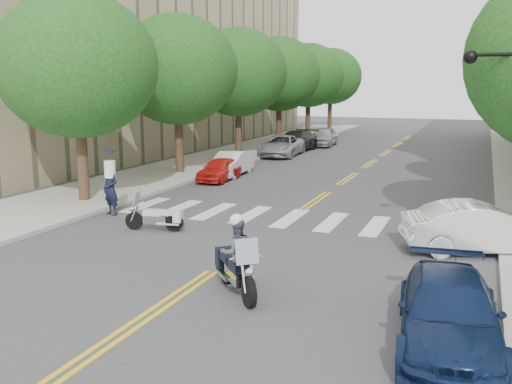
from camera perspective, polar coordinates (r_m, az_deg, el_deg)
The scene contains 18 objects.
ground at distance 15.12m, azimuth -4.42°, elevation -8.00°, with size 140.00×140.00×0.00m, color #38383A.
sidewalk_left at distance 38.57m, azimuth -2.69°, elevation 3.68°, with size 5.00×60.00×0.15m, color #9E9991.
tree_l_0 at distance 24.18m, azimuth -17.46°, elevation 11.96°, with size 6.40×6.40×8.45m.
tree_l_1 at distance 30.82m, azimuth -7.87°, elevation 12.00°, with size 6.40×6.40×8.45m.
tree_l_2 at distance 37.99m, azimuth -1.79°, elevation 11.86°, with size 6.40×6.40×8.45m.
tree_l_3 at distance 45.43m, azimuth 2.33°, elevation 11.69°, with size 6.40×6.40×8.45m.
tree_l_4 at distance 53.04m, azimuth 5.28°, elevation 11.53°, with size 6.40×6.40×8.45m.
tree_l_5 at distance 60.75m, azimuth 7.48°, elevation 11.39°, with size 6.40×6.40×8.45m.
motorcycle_police at distance 13.41m, azimuth -2.02°, elevation -6.60°, with size 1.76×1.95×1.93m.
motorcycle_parked at distance 19.36m, azimuth -9.66°, elevation -2.53°, with size 1.99×0.74×1.30m.
officer_standing at distance 21.92m, azimuth -14.32°, elevation 0.28°, with size 0.72×0.47×1.97m, color black.
convertible at distance 17.81m, azimuth 21.63°, elevation -3.39°, with size 1.55×4.46×1.47m, color white.
sedan_blue at distance 11.45m, azimuth 18.75°, elevation -11.37°, with size 1.85×4.54×1.32m, color #0F1C3E.
parked_car_a at distance 28.93m, azimuth -3.68°, elevation 2.29°, with size 1.39×3.45×1.18m, color red.
parked_car_b at distance 30.44m, azimuth -2.58°, elevation 2.84°, with size 1.36×3.91×1.29m, color white.
parked_car_c at distance 38.69m, azimuth 2.55°, elevation 4.63°, with size 2.32×5.03×1.40m, color #9A9CA1.
parked_car_d at distance 41.63m, azimuth 3.98°, elevation 5.11°, with size 2.06×5.07×1.47m, color black.
parked_car_e at distance 45.30m, azimuth 6.77°, elevation 5.53°, with size 1.76×4.37×1.49m, color #9E9EA3.
Camera 1 is at (6.37, -12.82, 4.88)m, focal length 40.00 mm.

